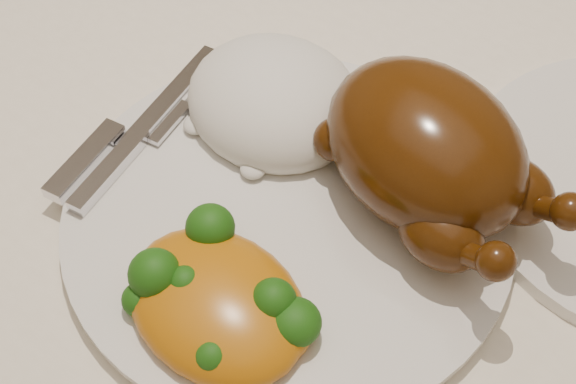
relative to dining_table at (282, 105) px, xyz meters
The scene contains 7 objects.
dining_table is the anchor object (origin of this frame).
tablecloth 0.07m from the dining_table, ahead, with size 1.73×1.03×0.18m.
dinner_plate 0.23m from the dining_table, 48.95° to the right, with size 0.29×0.29×0.01m, color white.
roast_chicken 0.27m from the dining_table, 25.16° to the right, with size 0.19×0.14×0.09m.
rice_mound 0.18m from the dining_table, 52.27° to the right, with size 0.14×0.13×0.07m.
mac_and_cheese 0.31m from the dining_table, 57.18° to the right, with size 0.13×0.10×0.05m.
cutlery 0.22m from the dining_table, 84.99° to the right, with size 0.05×0.17×0.01m.
Camera 1 is at (0.33, -0.39, 1.19)m, focal length 50.00 mm.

